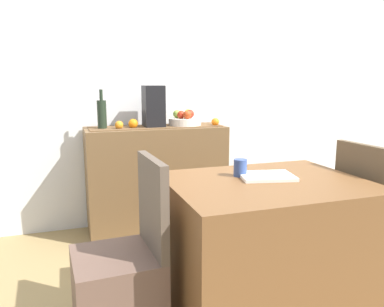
{
  "coord_description": "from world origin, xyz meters",
  "views": [
    {
      "loc": [
        -0.9,
        -2.12,
        1.24
      ],
      "look_at": [
        -0.06,
        0.37,
        0.75
      ],
      "focal_mm": 35.62,
      "sensor_mm": 36.0,
      "label": 1
    }
  ],
  "objects_px": {
    "sideboard_console": "(157,179)",
    "wine_bottle": "(102,114)",
    "open_book": "(267,176)",
    "chair_near_window": "(121,290)",
    "chair_by_corner": "(377,246)",
    "fruit_bowl": "(185,122)",
    "coffee_cup": "(240,168)",
    "dining_table": "(265,248)",
    "coffee_maker": "(153,106)"
  },
  "relations": [
    {
      "from": "open_book",
      "to": "coffee_cup",
      "type": "bearing_deg",
      "value": 159.21
    },
    {
      "from": "fruit_bowl",
      "to": "dining_table",
      "type": "xyz_separation_m",
      "value": [
        0.02,
        -1.35,
        -0.55
      ]
    },
    {
      "from": "coffee_maker",
      "to": "chair_near_window",
      "type": "bearing_deg",
      "value": -109.75
    },
    {
      "from": "sideboard_console",
      "to": "open_book",
      "type": "bearing_deg",
      "value": -77.0
    },
    {
      "from": "coffee_cup",
      "to": "chair_by_corner",
      "type": "height_order",
      "value": "chair_by_corner"
    },
    {
      "from": "fruit_bowl",
      "to": "chair_near_window",
      "type": "xyz_separation_m",
      "value": [
        -0.75,
        -1.35,
        -0.65
      ]
    },
    {
      "from": "open_book",
      "to": "chair_near_window",
      "type": "height_order",
      "value": "chair_near_window"
    },
    {
      "from": "wine_bottle",
      "to": "open_book",
      "type": "relative_size",
      "value": 1.1
    },
    {
      "from": "open_book",
      "to": "chair_by_corner",
      "type": "bearing_deg",
      "value": 7.95
    },
    {
      "from": "coffee_cup",
      "to": "chair_by_corner",
      "type": "distance_m",
      "value": 1.02
    },
    {
      "from": "coffee_cup",
      "to": "coffee_maker",
      "type": "bearing_deg",
      "value": 99.09
    },
    {
      "from": "sideboard_console",
      "to": "wine_bottle",
      "type": "xyz_separation_m",
      "value": [
        -0.43,
        0.0,
        0.56
      ]
    },
    {
      "from": "open_book",
      "to": "chair_near_window",
      "type": "xyz_separation_m",
      "value": [
        -0.8,
        -0.06,
        -0.48
      ]
    },
    {
      "from": "wine_bottle",
      "to": "coffee_maker",
      "type": "height_order",
      "value": "coffee_maker"
    },
    {
      "from": "coffee_maker",
      "to": "chair_by_corner",
      "type": "bearing_deg",
      "value": -52.06
    },
    {
      "from": "fruit_bowl",
      "to": "open_book",
      "type": "relative_size",
      "value": 0.97
    },
    {
      "from": "dining_table",
      "to": "chair_near_window",
      "type": "height_order",
      "value": "chair_near_window"
    },
    {
      "from": "fruit_bowl",
      "to": "chair_by_corner",
      "type": "xyz_separation_m",
      "value": [
        0.79,
        -1.35,
        -0.65
      ]
    },
    {
      "from": "sideboard_console",
      "to": "coffee_cup",
      "type": "relative_size",
      "value": 12.18
    },
    {
      "from": "dining_table",
      "to": "coffee_maker",
      "type": "bearing_deg",
      "value": 101.89
    },
    {
      "from": "coffee_maker",
      "to": "wine_bottle",
      "type": "bearing_deg",
      "value": 180.0
    },
    {
      "from": "sideboard_console",
      "to": "chair_by_corner",
      "type": "bearing_deg",
      "value": -52.45
    },
    {
      "from": "fruit_bowl",
      "to": "coffee_maker",
      "type": "relative_size",
      "value": 0.81
    },
    {
      "from": "wine_bottle",
      "to": "coffee_maker",
      "type": "bearing_deg",
      "value": 0.0
    },
    {
      "from": "coffee_maker",
      "to": "chair_near_window",
      "type": "distance_m",
      "value": 1.64
    },
    {
      "from": "coffee_cup",
      "to": "chair_near_window",
      "type": "bearing_deg",
      "value": -168.68
    },
    {
      "from": "chair_by_corner",
      "to": "coffee_maker",
      "type": "bearing_deg",
      "value": 127.94
    },
    {
      "from": "open_book",
      "to": "coffee_cup",
      "type": "height_order",
      "value": "coffee_cup"
    },
    {
      "from": "coffee_cup",
      "to": "fruit_bowl",
      "type": "bearing_deg",
      "value": 86.61
    },
    {
      "from": "fruit_bowl",
      "to": "wine_bottle",
      "type": "relative_size",
      "value": 0.88
    },
    {
      "from": "coffee_cup",
      "to": "chair_by_corner",
      "type": "bearing_deg",
      "value": -9.09
    },
    {
      "from": "fruit_bowl",
      "to": "coffee_cup",
      "type": "distance_m",
      "value": 1.23
    },
    {
      "from": "coffee_maker",
      "to": "dining_table",
      "type": "bearing_deg",
      "value": -78.11
    },
    {
      "from": "fruit_bowl",
      "to": "coffee_cup",
      "type": "bearing_deg",
      "value": -93.39
    },
    {
      "from": "sideboard_console",
      "to": "coffee_maker",
      "type": "bearing_deg",
      "value": 180.0
    },
    {
      "from": "wine_bottle",
      "to": "chair_by_corner",
      "type": "distance_m",
      "value": 2.13
    },
    {
      "from": "fruit_bowl",
      "to": "chair_by_corner",
      "type": "height_order",
      "value": "fruit_bowl"
    },
    {
      "from": "coffee_maker",
      "to": "chair_by_corner",
      "type": "xyz_separation_m",
      "value": [
        1.06,
        -1.35,
        -0.78
      ]
    },
    {
      "from": "chair_near_window",
      "to": "coffee_cup",
      "type": "bearing_deg",
      "value": 11.32
    },
    {
      "from": "fruit_bowl",
      "to": "chair_by_corner",
      "type": "bearing_deg",
      "value": -59.78
    },
    {
      "from": "sideboard_console",
      "to": "chair_near_window",
      "type": "bearing_deg",
      "value": -110.29
    },
    {
      "from": "wine_bottle",
      "to": "chair_near_window",
      "type": "height_order",
      "value": "wine_bottle"
    },
    {
      "from": "wine_bottle",
      "to": "coffee_cup",
      "type": "height_order",
      "value": "wine_bottle"
    },
    {
      "from": "chair_near_window",
      "to": "dining_table",
      "type": "bearing_deg",
      "value": -0.06
    },
    {
      "from": "sideboard_console",
      "to": "fruit_bowl",
      "type": "height_order",
      "value": "fruit_bowl"
    },
    {
      "from": "open_book",
      "to": "coffee_cup",
      "type": "distance_m",
      "value": 0.15
    },
    {
      "from": "sideboard_console",
      "to": "dining_table",
      "type": "distance_m",
      "value": 1.38
    },
    {
      "from": "coffee_maker",
      "to": "dining_table",
      "type": "xyz_separation_m",
      "value": [
        0.28,
        -1.35,
        -0.68
      ]
    },
    {
      "from": "open_book",
      "to": "coffee_cup",
      "type": "relative_size",
      "value": 3.0
    },
    {
      "from": "fruit_bowl",
      "to": "open_book",
      "type": "height_order",
      "value": "fruit_bowl"
    }
  ]
}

